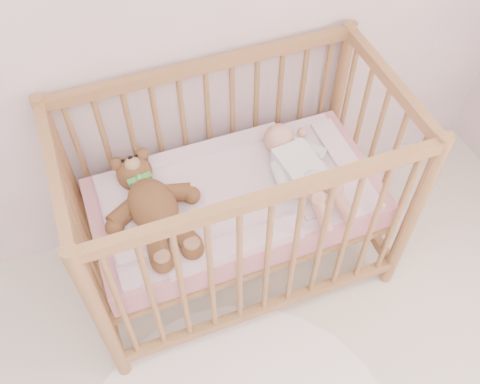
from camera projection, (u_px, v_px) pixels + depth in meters
name	position (u px, v px, depth m)	size (l,w,h in m)	color
crib	(236.00, 201.00, 2.29)	(1.36, 0.76, 1.00)	#AC7548
mattress	(236.00, 203.00, 2.30)	(1.22, 0.62, 0.13)	pink
blanket	(236.00, 192.00, 2.25)	(1.10, 0.58, 0.06)	pink
baby	(300.00, 166.00, 2.23)	(0.29, 0.60, 0.14)	white
teddy_bear	(153.00, 207.00, 2.09)	(0.41, 0.59, 0.16)	brown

